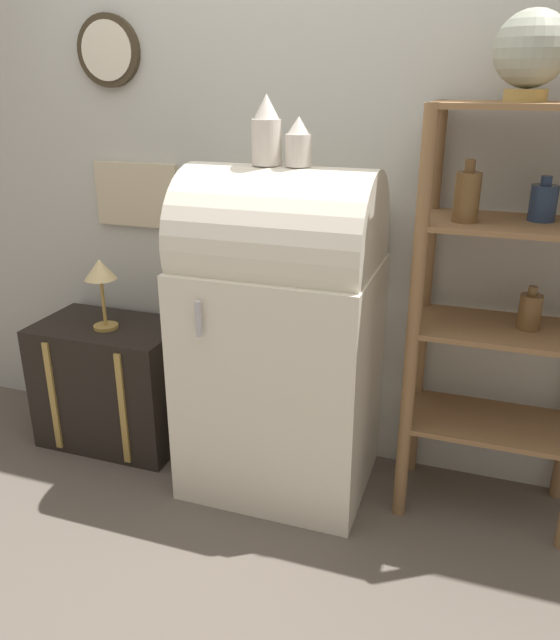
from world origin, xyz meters
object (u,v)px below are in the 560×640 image
(refrigerator, at_px, (281,332))
(desk_lamp, at_px, (100,276))
(suitcase_trunk, at_px, (113,383))
(vase_center, at_px, (299,143))
(vase_left, at_px, (267,132))
(globe, at_px, (531,51))

(refrigerator, height_order, desk_lamp, refrigerator)
(refrigerator, relative_size, suitcase_trunk, 2.03)
(vase_center, bearing_deg, vase_left, -179.83)
(suitcase_trunk, bearing_deg, vase_center, -3.45)
(suitcase_trunk, xyz_separation_m, vase_center, (0.93, -0.06, 1.14))
(refrigerator, bearing_deg, vase_left, -174.01)
(vase_left, relative_size, desk_lamp, 0.77)
(refrigerator, height_order, vase_left, vase_left)
(refrigerator, distance_m, globe, 1.32)
(globe, xyz_separation_m, desk_lamp, (-1.65, -0.05, -0.89))
(globe, xyz_separation_m, vase_center, (-0.74, -0.07, -0.30))
(globe, height_order, vase_center, globe)
(refrigerator, bearing_deg, vase_center, -4.29)
(suitcase_trunk, relative_size, vase_left, 2.70)
(refrigerator, distance_m, suitcase_trunk, 0.95)
(globe, relative_size, vase_left, 1.12)
(refrigerator, bearing_deg, suitcase_trunk, 176.62)
(vase_left, relative_size, vase_center, 1.43)
(refrigerator, xyz_separation_m, vase_left, (-0.05, -0.01, 0.78))
(vase_left, distance_m, desk_lamp, 1.01)
(refrigerator, xyz_separation_m, vase_center, (0.07, -0.01, 0.74))
(suitcase_trunk, distance_m, desk_lamp, 0.55)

